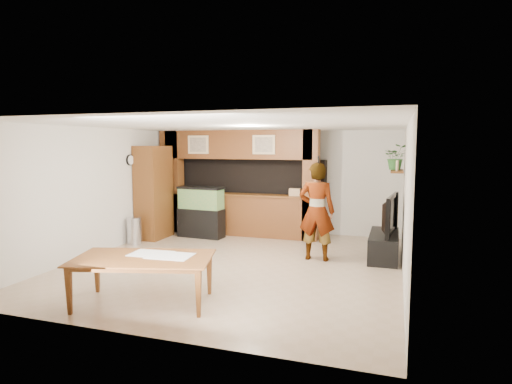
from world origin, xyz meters
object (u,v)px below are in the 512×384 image
(aquarium, at_px, (201,212))
(person, at_px, (317,211))
(pantry_cabinet, at_px, (154,192))
(television, at_px, (385,214))
(dining_table, at_px, (143,281))

(aquarium, bearing_deg, person, -16.69)
(pantry_cabinet, bearing_deg, television, -2.41)
(dining_table, bearing_deg, person, 43.76)
(dining_table, bearing_deg, television, 34.24)
(pantry_cabinet, height_order, television, pantry_cabinet)
(television, relative_size, person, 0.70)
(television, height_order, dining_table, television)
(television, xyz_separation_m, person, (-1.26, -0.54, 0.07))
(television, distance_m, person, 1.37)
(pantry_cabinet, distance_m, person, 4.17)
(television, distance_m, dining_table, 4.87)
(pantry_cabinet, distance_m, dining_table, 4.55)
(pantry_cabinet, height_order, person, pantry_cabinet)
(person, bearing_deg, dining_table, 57.63)
(aquarium, height_order, person, person)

